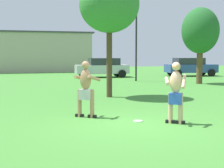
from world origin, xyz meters
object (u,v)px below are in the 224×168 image
(tree_right_field, at_px, (200,31))
(tree_behind_players, at_px, (109,5))
(player_with_cap, at_px, (176,90))
(car_blue_mid_lot, at_px, (190,67))
(lamp_post, at_px, (136,28))
(player_in_gray, at_px, (86,88))
(frisbee, at_px, (138,121))
(car_silver_near_post, at_px, (102,67))

(tree_right_field, height_order, tree_behind_players, tree_behind_players)
(player_with_cap, bearing_deg, tree_right_field, 56.22)
(car_blue_mid_lot, distance_m, lamp_post, 8.04)
(player_in_gray, height_order, car_blue_mid_lot, player_in_gray)
(player_with_cap, relative_size, frisbee, 6.51)
(tree_right_field, bearing_deg, player_with_cap, -123.78)
(car_silver_near_post, bearing_deg, player_in_gray, -106.57)
(player_in_gray, height_order, frisbee, player_in_gray)
(tree_behind_players, bearing_deg, player_in_gray, -114.46)
(car_blue_mid_lot, height_order, tree_right_field, tree_right_field)
(player_with_cap, distance_m, player_in_gray, 2.71)
(car_blue_mid_lot, bearing_deg, lamp_post, -149.50)
(frisbee, height_order, tree_right_field, tree_right_field)
(player_in_gray, xyz_separation_m, car_silver_near_post, (5.07, 17.02, -0.08))
(lamp_post, distance_m, tree_behind_players, 9.14)
(player_with_cap, xyz_separation_m, tree_behind_players, (-0.14, 6.10, 3.12))
(car_blue_mid_lot, xyz_separation_m, tree_right_field, (-3.31, -7.01, 2.54))
(car_blue_mid_lot, height_order, lamp_post, lamp_post)
(frisbee, relative_size, tree_behind_players, 0.05)
(player_in_gray, distance_m, car_blue_mid_lot, 20.76)
(player_with_cap, height_order, car_silver_near_post, player_with_cap)
(car_silver_near_post, xyz_separation_m, lamp_post, (1.28, -4.49, 2.88))
(tree_behind_players, bearing_deg, car_silver_near_post, 76.43)
(lamp_post, xyz_separation_m, tree_behind_players, (-4.30, -8.05, 0.36))
(frisbee, xyz_separation_m, tree_right_field, (8.21, 10.38, 3.36))
(frisbee, bearing_deg, player_in_gray, 140.77)
(frisbee, height_order, car_silver_near_post, car_silver_near_post)
(frisbee, bearing_deg, car_blue_mid_lot, 56.48)
(car_silver_near_post, bearing_deg, lamp_post, -74.13)
(car_silver_near_post, distance_m, tree_right_field, 9.24)
(frisbee, height_order, car_blue_mid_lot, car_blue_mid_lot)
(tree_right_field, bearing_deg, car_blue_mid_lot, 64.74)
(frisbee, bearing_deg, lamp_post, 69.60)
(player_in_gray, xyz_separation_m, tree_right_field, (9.50, 9.33, 2.46))
(lamp_post, bearing_deg, player_with_cap, -106.40)
(car_blue_mid_lot, distance_m, tree_right_field, 8.16)
(car_blue_mid_lot, relative_size, tree_right_field, 0.92)
(car_blue_mid_lot, bearing_deg, tree_behind_players, -132.24)
(player_with_cap, xyz_separation_m, car_silver_near_post, (2.89, 18.65, -0.12))
(car_silver_near_post, xyz_separation_m, car_blue_mid_lot, (7.74, -0.68, 0.00))
(player_with_cap, relative_size, tree_right_field, 0.35)
(player_in_gray, height_order, lamp_post, lamp_post)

